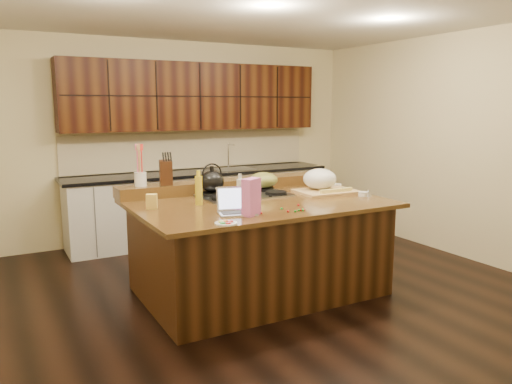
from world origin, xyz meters
TOP-DOWN VIEW (x-y plane):
  - room at (0.00, 0.00)m, footprint 5.52×5.02m
  - island at (0.00, 0.00)m, footprint 2.40×1.60m
  - back_ledge at (0.00, 0.70)m, footprint 2.40×0.30m
  - cooktop at (0.00, 0.30)m, footprint 0.92×0.52m
  - back_counter at (0.30, 2.23)m, footprint 3.70×0.66m
  - kettle at (-0.30, 0.43)m, footprint 0.27×0.27m
  - green_bowl at (0.30, 0.43)m, footprint 0.32×0.32m
  - laptop at (-0.43, -0.39)m, footprint 0.37×0.32m
  - oil_bottle at (-0.58, 0.10)m, footprint 0.08×0.08m
  - vinegar_bottle at (-0.27, -0.14)m, footprint 0.07×0.07m
  - wooden_tray at (0.83, 0.12)m, footprint 0.64×0.51m
  - ramekin_a at (1.06, -0.29)m, footprint 0.10×0.10m
  - ramekin_b at (1.15, 0.26)m, footprint 0.13×0.13m
  - ramekin_c at (1.06, 0.38)m, footprint 0.11×0.11m
  - strainer_bowl at (1.08, 0.43)m, footprint 0.29×0.29m
  - kitchen_timer at (1.11, -0.31)m, footprint 0.09×0.09m
  - pink_bag at (-0.36, -0.53)m, footprint 0.19×0.16m
  - candy_plate at (-0.68, -0.71)m, footprint 0.24×0.24m
  - package_box at (-1.02, 0.13)m, footprint 0.11×0.10m
  - utensil_crock at (-0.96, 0.70)m, footprint 0.14×0.14m
  - knife_block at (-0.69, 0.70)m, footprint 0.17×0.22m
  - gumdrop_0 at (0.10, -0.59)m, footprint 0.02×0.02m
  - gumdrop_1 at (0.08, -0.59)m, footprint 0.02×0.02m
  - gumdrop_2 at (0.13, -0.60)m, footprint 0.02×0.02m
  - gumdrop_3 at (-0.02, -0.45)m, footprint 0.02×0.02m
  - gumdrop_4 at (-0.27, -0.53)m, footprint 0.02×0.02m
  - gumdrop_5 at (0.12, -0.58)m, footprint 0.02×0.02m
  - gumdrop_6 at (-0.03, -0.58)m, footprint 0.02×0.02m
  - gumdrop_7 at (0.03, -0.61)m, footprint 0.02×0.02m
  - gumdrop_8 at (0.21, -0.39)m, footprint 0.02×0.02m
  - gumdrop_9 at (0.11, -0.60)m, footprint 0.02×0.02m

SIDE VIEW (x-z plane):
  - island at x=0.00m, z-range 0.00..0.92m
  - candy_plate at x=-0.68m, z-range 0.92..0.93m
  - gumdrop_0 at x=0.10m, z-range 0.92..0.94m
  - gumdrop_1 at x=0.08m, z-range 0.92..0.94m
  - gumdrop_2 at x=0.13m, z-range 0.92..0.94m
  - gumdrop_3 at x=-0.02m, z-range 0.92..0.94m
  - gumdrop_4 at x=-0.27m, z-range 0.92..0.94m
  - gumdrop_5 at x=0.12m, z-range 0.92..0.94m
  - gumdrop_6 at x=-0.03m, z-range 0.92..0.94m
  - gumdrop_7 at x=0.03m, z-range 0.92..0.94m
  - gumdrop_8 at x=0.21m, z-range 0.92..0.94m
  - gumdrop_9 at x=0.11m, z-range 0.92..0.94m
  - cooktop at x=0.00m, z-range 0.91..0.96m
  - ramekin_a at x=1.06m, z-range 0.92..0.96m
  - ramekin_b at x=1.15m, z-range 0.92..0.96m
  - ramekin_c at x=1.06m, z-range 0.92..0.96m
  - kitchen_timer at x=1.11m, z-range 0.92..0.99m
  - strainer_bowl at x=1.08m, z-range 0.92..1.01m
  - laptop at x=-0.43m, z-range 0.87..1.09m
  - back_ledge at x=0.00m, z-range 0.92..1.04m
  - back_counter at x=0.30m, z-range -0.22..2.18m
  - package_box at x=-1.02m, z-range 0.92..1.05m
  - wooden_tray at x=0.83m, z-range 0.91..1.16m
  - vinegar_bottle at x=-0.27m, z-range 0.92..1.17m
  - green_bowl at x=0.30m, z-range 0.97..1.13m
  - oil_bottle at x=-0.58m, z-range 0.92..1.19m
  - kettle at x=-0.30m, z-range 0.97..1.18m
  - pink_bag at x=-0.36m, z-range 0.92..1.23m
  - utensil_crock at x=-0.96m, z-range 1.04..1.18m
  - knife_block at x=-0.69m, z-range 1.04..1.28m
  - room at x=0.00m, z-range -0.01..2.71m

